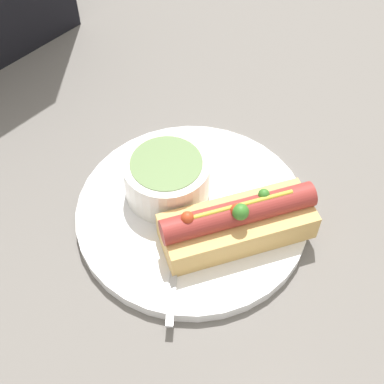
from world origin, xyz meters
name	(u,v)px	position (x,y,z in m)	size (l,w,h in m)	color
ground_plane	(192,216)	(0.00, 0.00, 0.00)	(4.00, 4.00, 0.00)	slate
dinner_plate	(192,212)	(0.00, 0.00, 0.01)	(0.27, 0.27, 0.01)	white
hot_dog	(238,222)	(0.01, -0.06, 0.04)	(0.17, 0.14, 0.06)	#DBAD60
soup_bowl	(167,176)	(0.00, 0.04, 0.04)	(0.10, 0.10, 0.05)	silver
spoon	(177,234)	(-0.04, -0.01, 0.02)	(0.13, 0.11, 0.01)	#B7B7BC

